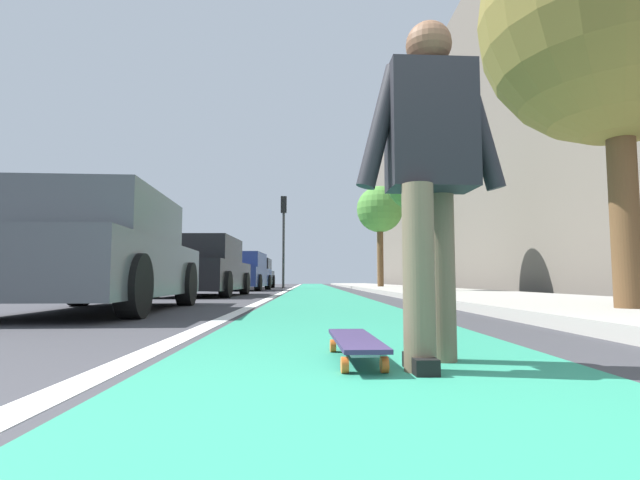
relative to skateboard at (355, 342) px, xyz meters
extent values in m
plane|color=#38383D|center=(8.70, -0.04, -0.09)|extent=(80.00, 80.00, 0.00)
cube|color=#288466|center=(22.70, -0.04, -0.09)|extent=(56.00, 1.99, 0.00)
cube|color=silver|center=(18.70, 1.10, -0.09)|extent=(52.00, 0.16, 0.01)
cube|color=#9E9B93|center=(16.70, -3.34, -0.03)|extent=(52.00, 3.20, 0.12)
cube|color=#655D53|center=(20.70, -6.42, 5.71)|extent=(40.00, 1.20, 11.61)
cylinder|color=orange|center=(0.30, 0.10, -0.06)|extent=(0.07, 0.03, 0.07)
cylinder|color=orange|center=(0.30, -0.07, -0.06)|extent=(0.07, 0.03, 0.07)
cylinder|color=orange|center=(-0.30, 0.07, -0.06)|extent=(0.07, 0.03, 0.07)
cylinder|color=orange|center=(-0.30, -0.10, -0.06)|extent=(0.07, 0.03, 0.07)
cube|color=silver|center=(0.30, 0.01, -0.01)|extent=(0.06, 0.12, 0.02)
cube|color=silver|center=(-0.30, -0.01, -0.01)|extent=(0.06, 0.12, 0.02)
cube|color=#33284C|center=(0.00, 0.00, 0.01)|extent=(0.85, 0.23, 0.02)
cylinder|color=brown|center=(-0.27, -0.25, 0.32)|extent=(0.14, 0.14, 0.82)
cylinder|color=brown|center=(-0.01, -0.43, 0.32)|extent=(0.14, 0.14, 0.82)
cube|color=black|center=(-0.27, -0.25, -0.06)|extent=(0.26, 0.11, 0.07)
cube|color=black|center=(-0.15, -0.35, 1.03)|extent=(0.25, 0.41, 0.60)
cylinder|color=black|center=(-0.16, -0.11, 1.03)|extent=(0.10, 0.24, 0.60)
cylinder|color=black|center=(-0.14, -0.59, 1.03)|extent=(0.10, 0.24, 0.60)
sphere|color=brown|center=(-0.15, -0.35, 1.44)|extent=(0.22, 0.22, 0.22)
cube|color=#4C5156|center=(3.87, 2.90, 0.45)|extent=(4.29, 1.92, 0.70)
cube|color=#4C5156|center=(3.72, 2.90, 1.10)|extent=(2.39, 1.69, 0.60)
cube|color=#4C606B|center=(4.87, 2.95, 1.10)|extent=(0.11, 1.51, 0.51)
cylinder|color=black|center=(5.13, 3.78, 0.24)|extent=(0.68, 0.25, 0.67)
cylinder|color=black|center=(5.21, 2.16, 0.24)|extent=(0.68, 0.25, 0.67)
cylinder|color=black|center=(2.61, 2.03, 0.24)|extent=(0.68, 0.25, 0.67)
cube|color=black|center=(9.80, 2.89, 0.42)|extent=(4.24, 1.82, 0.70)
cube|color=black|center=(9.65, 2.89, 1.07)|extent=(2.35, 1.63, 0.60)
cube|color=#4C606B|center=(10.80, 2.86, 1.07)|extent=(0.08, 1.50, 0.51)
cylinder|color=black|center=(11.12, 3.66, 0.21)|extent=(0.61, 0.24, 0.60)
cylinder|color=black|center=(11.08, 2.04, 0.21)|extent=(0.61, 0.24, 0.60)
cylinder|color=black|center=(8.53, 3.73, 0.21)|extent=(0.61, 0.24, 0.60)
cylinder|color=black|center=(8.48, 2.12, 0.21)|extent=(0.61, 0.24, 0.60)
cube|color=navy|center=(16.62, 2.88, 0.42)|extent=(4.52, 1.94, 0.70)
cube|color=navy|center=(16.47, 2.88, 1.07)|extent=(2.51, 1.72, 0.60)
cube|color=#4C606B|center=(17.69, 2.83, 1.07)|extent=(0.11, 1.54, 0.51)
cylinder|color=black|center=(18.03, 3.65, 0.21)|extent=(0.62, 0.25, 0.61)
cylinder|color=black|center=(17.96, 1.98, 0.21)|extent=(0.62, 0.25, 0.61)
cylinder|color=black|center=(15.27, 3.77, 0.21)|extent=(0.62, 0.25, 0.61)
cylinder|color=black|center=(15.20, 2.10, 0.21)|extent=(0.62, 0.25, 0.61)
cube|color=black|center=(22.35, 3.08, 0.45)|extent=(4.04, 1.79, 0.70)
cube|color=black|center=(22.20, 3.08, 1.10)|extent=(2.22, 1.64, 0.60)
cube|color=#4C606B|center=(23.30, 3.08, 1.10)|extent=(0.04, 1.56, 0.51)
cylinder|color=black|center=(23.60, 3.92, 0.24)|extent=(0.67, 0.22, 0.67)
cylinder|color=black|center=(23.59, 2.23, 0.24)|extent=(0.67, 0.22, 0.67)
cylinder|color=black|center=(21.10, 3.93, 0.24)|extent=(0.67, 0.22, 0.67)
cylinder|color=black|center=(21.09, 2.24, 0.24)|extent=(0.67, 0.22, 0.67)
cylinder|color=#2D2D2D|center=(20.78, 1.50, 1.74)|extent=(0.12, 0.12, 3.67)
cube|color=black|center=(20.78, 1.50, 3.98)|extent=(0.24, 0.28, 0.80)
sphere|color=#360606|center=(20.91, 1.50, 4.24)|extent=(0.16, 0.16, 0.16)
sphere|color=#392907|center=(20.91, 1.50, 3.98)|extent=(0.16, 0.16, 0.16)
sphere|color=green|center=(20.91, 1.50, 3.72)|extent=(0.16, 0.16, 0.16)
cylinder|color=brown|center=(2.33, -2.94, 1.01)|extent=(0.27, 0.27, 2.21)
sphere|color=olive|center=(2.33, -2.94, 3.07)|extent=(2.71, 2.71, 2.71)
cylinder|color=brown|center=(10.94, -2.94, 1.20)|extent=(0.30, 0.30, 2.59)
sphere|color=#3D7F33|center=(10.94, -2.94, 3.22)|extent=(2.06, 2.06, 2.06)
cylinder|color=brown|center=(18.98, -2.94, 1.34)|extent=(0.27, 0.27, 2.86)
sphere|color=#4C8C38|center=(18.98, -2.94, 3.50)|extent=(2.09, 2.09, 2.09)
camera|label=1|loc=(-2.37, 0.22, 0.30)|focal=26.90mm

